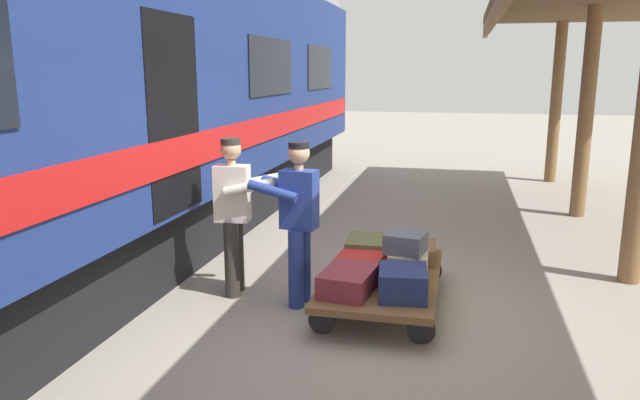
{
  "coord_description": "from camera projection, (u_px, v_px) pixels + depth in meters",
  "views": [
    {
      "loc": [
        -0.6,
        5.57,
        2.39
      ],
      "look_at": [
        0.7,
        -0.01,
        1.15
      ],
      "focal_mm": 33.54,
      "sensor_mm": 36.0,
      "label": 1
    }
  ],
  "objects": [
    {
      "name": "suitcase_cream_canvas",
      "position": [
        408.0,
        264.0,
        6.1
      ],
      "size": [
        0.4,
        0.47,
        0.26
      ],
      "primitive_type": "cube",
      "rotation": [
        0.0,
        0.0,
        0.03
      ],
      "color": "beige",
      "rests_on": "luggage_cart"
    },
    {
      "name": "luggage_cart",
      "position": [
        383.0,
        279.0,
        6.2
      ],
      "size": [
        1.17,
        2.09,
        0.33
      ],
      "color": "brown",
      "rests_on": "ground_plane"
    },
    {
      "name": "suitcase_brown_leather",
      "position": [
        412.0,
        252.0,
        6.66
      ],
      "size": [
        0.51,
        0.54,
        0.19
      ],
      "primitive_type": "cube",
      "rotation": [
        0.0,
        0.0,
        0.02
      ],
      "color": "brown",
      "rests_on": "luggage_cart"
    },
    {
      "name": "porter_in_overalls",
      "position": [
        297.0,
        218.0,
        6.08
      ],
      "size": [
        0.7,
        0.48,
        1.7
      ],
      "color": "navy",
      "rests_on": "ground_plane"
    },
    {
      "name": "suitcase_olive_duffel",
      "position": [
        367.0,
        247.0,
        6.77
      ],
      "size": [
        0.45,
        0.6,
        0.21
      ],
      "primitive_type": "cube",
      "rotation": [
        0.0,
        0.0,
        0.04
      ],
      "color": "brown",
      "rests_on": "luggage_cart"
    },
    {
      "name": "suitcase_red_plastic",
      "position": [
        359.0,
        265.0,
        6.23
      ],
      "size": [
        0.51,
        0.62,
        0.17
      ],
      "primitive_type": "cube",
      "rotation": [
        0.0,
        0.0,
        -0.07
      ],
      "color": "#AD231E",
      "rests_on": "luggage_cart"
    },
    {
      "name": "suitcase_navy_fabric",
      "position": [
        403.0,
        283.0,
        5.56
      ],
      "size": [
        0.49,
        0.55,
        0.27
      ],
      "primitive_type": "cube",
      "rotation": [
        0.0,
        0.0,
        0.1
      ],
      "color": "navy",
      "rests_on": "luggage_cart"
    },
    {
      "name": "suitcase_slate_roller",
      "position": [
        406.0,
        243.0,
        6.04
      ],
      "size": [
        0.44,
        0.43,
        0.2
      ],
      "primitive_type": "cube",
      "rotation": [
        0.0,
        0.0,
        -0.19
      ],
      "color": "#4C515B",
      "rests_on": "suitcase_cream_canvas"
    },
    {
      "name": "train_car",
      "position": [
        44.0,
        103.0,
        6.33
      ],
      "size": [
        3.02,
        18.44,
        4.0
      ],
      "color": "navy",
      "rests_on": "ground_plane"
    },
    {
      "name": "ground_plane",
      "position": [
        388.0,
        316.0,
        5.94
      ],
      "size": [
        60.0,
        60.0,
        0.0
      ],
      "primitive_type": "plane",
      "color": "gray"
    },
    {
      "name": "suitcase_burgundy_valise",
      "position": [
        349.0,
        281.0,
        5.67
      ],
      "size": [
        0.53,
        0.69,
        0.22
      ],
      "primitive_type": "cube",
      "rotation": [
        0.0,
        0.0,
        -0.13
      ],
      "color": "maroon",
      "rests_on": "luggage_cart"
    },
    {
      "name": "porter_by_door",
      "position": [
        235.0,
        211.0,
        6.37
      ],
      "size": [
        0.7,
        0.48,
        1.7
      ],
      "color": "#332D28",
      "rests_on": "ground_plane"
    }
  ]
}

